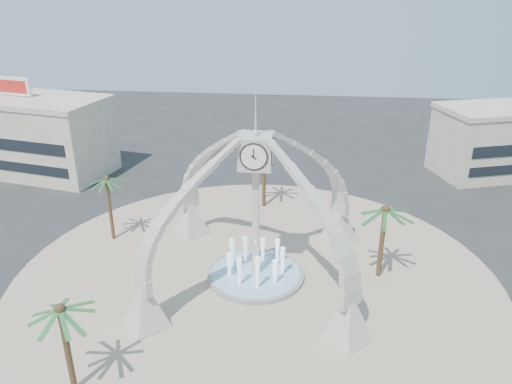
# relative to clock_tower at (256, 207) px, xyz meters

# --- Properties ---
(ground) EXTENTS (140.00, 140.00, 0.00)m
(ground) POSITION_rel_clock_tower_xyz_m (0.00, 0.00, -6.49)
(ground) COLOR #282828
(ground) RESTS_ON ground
(plaza) EXTENTS (40.00, 40.00, 0.06)m
(plaza) POSITION_rel_clock_tower_xyz_m (0.00, 0.00, -6.46)
(plaza) COLOR tan
(plaza) RESTS_ON ground
(clock_tower) EXTENTS (17.94, 17.94, 16.30)m
(clock_tower) POSITION_rel_clock_tower_xyz_m (0.00, 0.00, 0.00)
(clock_tower) COLOR beige
(clock_tower) RESTS_ON ground
(fountain) EXTENTS (8.00, 8.00, 3.62)m
(fountain) POSITION_rel_clock_tower_xyz_m (0.00, 0.00, -6.20)
(fountain) COLOR gray
(fountain) RESTS_ON ground
(building_nw) EXTENTS (23.75, 13.73, 11.90)m
(building_nw) POSITION_rel_clock_tower_xyz_m (-32.00, 22.00, -1.66)
(building_nw) COLOR beige
(building_nw) RESTS_ON ground
(palm_east) EXTENTS (5.51, 5.51, 6.98)m
(palm_east) POSITION_rel_clock_tower_xyz_m (10.16, 1.32, -0.41)
(palm_east) COLOR brown
(palm_east) RESTS_ON ground
(palm_west) EXTENTS (4.42, 4.42, 6.83)m
(palm_west) POSITION_rel_clock_tower_xyz_m (-14.18, 5.13, -0.44)
(palm_west) COLOR brown
(palm_west) RESTS_ON ground
(palm_north) EXTENTS (4.55, 4.55, 7.67)m
(palm_north) POSITION_rel_clock_tower_xyz_m (-0.63, 14.03, 0.26)
(palm_north) COLOR brown
(palm_north) RESTS_ON ground
(palm_south) EXTENTS (4.98, 4.98, 6.68)m
(palm_south) POSITION_rel_clock_tower_xyz_m (-9.59, -13.40, -0.65)
(palm_south) COLOR brown
(palm_south) RESTS_ON ground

